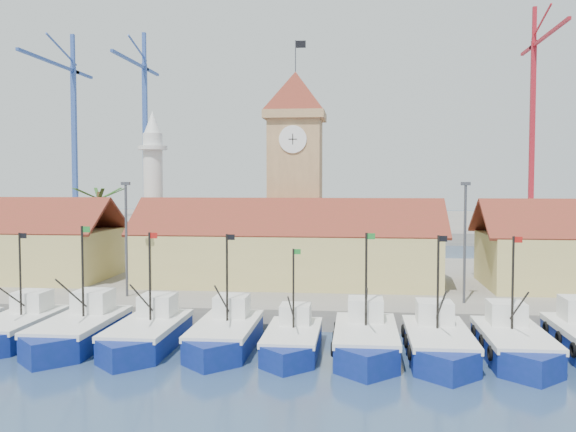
# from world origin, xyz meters

# --- Properties ---
(ground) EXTENTS (400.00, 400.00, 0.00)m
(ground) POSITION_xyz_m (0.00, 0.00, 0.00)
(ground) COLOR navy
(ground) RESTS_ON ground
(quay) EXTENTS (140.00, 32.00, 1.50)m
(quay) POSITION_xyz_m (0.00, 24.00, 0.75)
(quay) COLOR gray
(quay) RESTS_ON ground
(terminal) EXTENTS (240.00, 80.00, 2.00)m
(terminal) POSITION_xyz_m (0.00, 110.00, 1.00)
(terminal) COLOR gray
(terminal) RESTS_ON ground
(boat_1) EXTENTS (3.65, 9.99, 7.56)m
(boat_1) POSITION_xyz_m (-16.41, 3.06, 0.78)
(boat_1) COLOR navy
(boat_1) RESTS_ON ground
(boat_2) EXTENTS (3.91, 10.72, 8.11)m
(boat_2) POSITION_xyz_m (-11.80, 2.45, 0.84)
(boat_2) COLOR navy
(boat_2) RESTS_ON ground
(boat_3) EXTENTS (3.73, 10.23, 7.74)m
(boat_3) POSITION_xyz_m (-7.18, 2.23, 0.80)
(boat_3) COLOR navy
(boat_3) RESTS_ON ground
(boat_4) EXTENTS (3.68, 10.09, 7.63)m
(boat_4) POSITION_xyz_m (-2.23, 2.68, 0.79)
(boat_4) COLOR navy
(boat_4) RESTS_ON ground
(boat_5) EXTENTS (3.26, 8.94, 6.77)m
(boat_5) POSITION_xyz_m (2.12, 2.06, 0.70)
(boat_5) COLOR navy
(boat_5) RESTS_ON ground
(boat_6) EXTENTS (3.78, 10.37, 7.84)m
(boat_6) POSITION_xyz_m (6.61, 2.08, 0.81)
(boat_6) COLOR navy
(boat_6) RESTS_ON ground
(boat_7) EXTENTS (3.74, 10.24, 7.75)m
(boat_7) POSITION_xyz_m (10.93, 1.85, 0.80)
(boat_7) COLOR navy
(boat_7) RESTS_ON ground
(boat_8) EXTENTS (3.71, 10.17, 7.70)m
(boat_8) POSITION_xyz_m (15.41, 2.20, 0.80)
(boat_8) COLOR navy
(boat_8) RESTS_ON ground
(hall_center) EXTENTS (27.04, 10.13, 7.61)m
(hall_center) POSITION_xyz_m (0.00, 20.00, 3.99)
(hall_center) COLOR tan
(hall_center) RESTS_ON quay
(clock_tower) EXTENTS (5.80, 5.80, 22.70)m
(clock_tower) POSITION_xyz_m (0.00, 26.00, 11.96)
(clock_tower) COLOR tan
(clock_tower) RESTS_ON quay
(minaret) EXTENTS (3.00, 3.00, 16.30)m
(minaret) POSITION_xyz_m (-15.00, 28.00, 9.73)
(minaret) COLOR silver
(minaret) RESTS_ON quay
(palm_tree) EXTENTS (5.60, 5.03, 8.39)m
(palm_tree) POSITION_xyz_m (-20.00, 26.00, 6.25)
(palm_tree) COLOR brown
(palm_tree) RESTS_ON quay
(lamp_posts) EXTENTS (80.70, 0.25, 9.03)m
(lamp_posts) POSITION_xyz_m (0.50, 12.00, 6.48)
(lamp_posts) COLOR #3F3F44
(lamp_posts) RESTS_ON quay
(crane_blue_far) EXTENTS (1.00, 33.74, 41.17)m
(crane_blue_far) POSITION_xyz_m (-57.26, 100.41, 24.94)
(crane_blue_far) COLOR #324F99
(crane_blue_far) RESTS_ON terminal
(crane_blue_near) EXTENTS (1.00, 29.83, 42.56)m
(crane_blue_near) POSITION_xyz_m (-42.86, 106.99, 25.38)
(crane_blue_near) COLOR #324F99
(crane_blue_near) RESTS_ON terminal
(crane_red_right) EXTENTS (1.00, 32.92, 45.13)m
(crane_red_right) POSITION_xyz_m (42.86, 103.64, 27.06)
(crane_red_right) COLOR #A31923
(crane_red_right) RESTS_ON terminal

